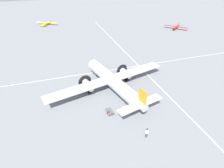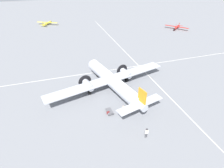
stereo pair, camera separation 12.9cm
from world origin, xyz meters
The scene contains 10 objects.
ground_plane centered at (0.00, 0.00, 0.00)m, with size 300.00×300.00×0.00m, color slate.
apron_line_eastwest centered at (0.00, 8.64, 0.00)m, with size 120.00×0.16×0.01m.
apron_line_northsouth centered at (10.19, 0.00, 0.00)m, with size 0.16×120.00×0.01m.
airliner_main centered at (-0.09, 0.36, 2.44)m, with size 26.89×19.97×5.53m.
crew_foreground centered at (1.13, -13.29, 1.09)m, with size 0.59×0.30×1.74m.
passenger_boarding centered at (-0.23, -7.22, 1.00)m, with size 0.52×0.31×1.63m.
suitcase_near_door centered at (-2.84, -6.67, 0.27)m, with size 0.50×0.14×0.58m.
baggage_cart centered at (-2.50, -6.41, 0.27)m, with size 1.08×1.96×0.56m.
light_aircraft_distant centered at (-12.53, 59.59, 0.82)m, with size 9.41×7.40×1.97m.
light_aircraft_taxiing centered at (40.23, 35.33, 0.81)m, with size 7.58×8.44×1.94m.
Camera 2 is at (-9.08, -28.60, 21.00)m, focal length 28.00 mm.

